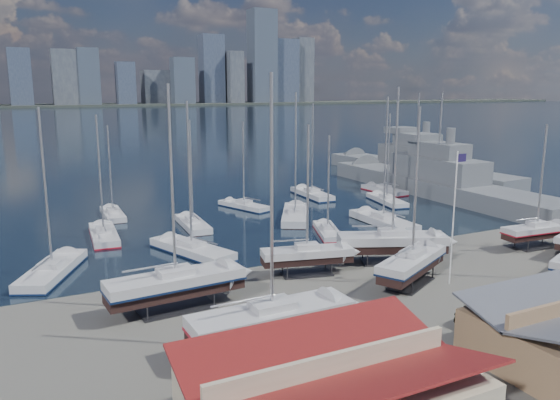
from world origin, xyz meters
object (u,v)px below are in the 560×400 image
naval_ship_east (437,185)px  flagpole (455,209)px  naval_ship_west (415,168)px  car_a (392,342)px  sailboat_cradle_0 (176,284)px

naval_ship_east → flagpole: (-28.44, -33.11, 5.24)m
naval_ship_west → car_a: size_ratio=9.75×
naval_ship_east → car_a: 58.69m
naval_ship_east → naval_ship_west: naval_ship_east is taller
naval_ship_east → car_a: naval_ship_east is taller
car_a → naval_ship_east: bearing=26.8°
sailboat_cradle_0 → naval_ship_east: size_ratio=0.35×
naval_ship_west → car_a: (-51.38, -58.49, -0.85)m
sailboat_cradle_0 → flagpole: bearing=-16.6°
naval_ship_west → flagpole: size_ratio=3.88×
car_a → flagpole: (13.06, 8.39, 6.10)m
car_a → flagpole: bearing=14.5°
car_a → flagpole: flagpole is taller
sailboat_cradle_0 → car_a: (10.65, -13.68, -1.34)m
sailboat_cradle_0 → naval_ship_west: size_ratio=0.38×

